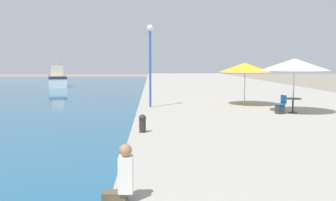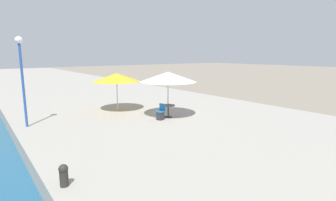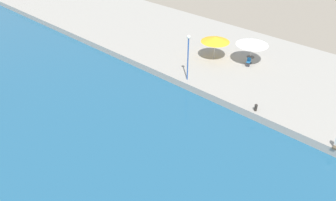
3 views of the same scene
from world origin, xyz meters
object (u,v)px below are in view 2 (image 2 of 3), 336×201
cafe_umbrella_white (117,77)px  mooring_bollard (64,175)px  cafe_table (168,108)px  lamppost (21,66)px  cafe_umbrella_pink (168,77)px  cafe_chair_left (161,114)px

cafe_umbrella_white → mooring_bollard: cafe_umbrella_white is taller
cafe_table → lamppost: bearing=158.6°
cafe_umbrella_white → cafe_umbrella_pink: bearing=-65.3°
cafe_umbrella_pink → lamppost: 7.63m
mooring_bollard → lamppost: size_ratio=0.14×
cafe_chair_left → lamppost: (-6.37, 2.97, 2.77)m
cafe_chair_left → mooring_bollard: size_ratio=1.39×
mooring_bollard → lamppost: (0.25, 7.57, 2.74)m
cafe_chair_left → mooring_bollard: bearing=108.8°
cafe_umbrella_pink → lamppost: size_ratio=0.73×
cafe_table → lamppost: lamppost is taller
cafe_table → mooring_bollard: bearing=-146.7°
cafe_umbrella_pink → cafe_chair_left: cafe_umbrella_pink is taller
lamppost → cafe_umbrella_pink: bearing=-20.9°
cafe_umbrella_white → cafe_table: (1.55, -3.51, -1.67)m
mooring_bollard → lamppost: bearing=88.1°
cafe_chair_left → cafe_umbrella_pink: bearing=-86.1°
cafe_umbrella_pink → cafe_umbrella_white: cafe_umbrella_pink is taller
mooring_bollard → lamppost: lamppost is taller
cafe_umbrella_pink → lamppost: bearing=159.1°
cafe_table → cafe_chair_left: bearing=-164.0°
cafe_umbrella_pink → cafe_chair_left: (-0.73, -0.26, -2.07)m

